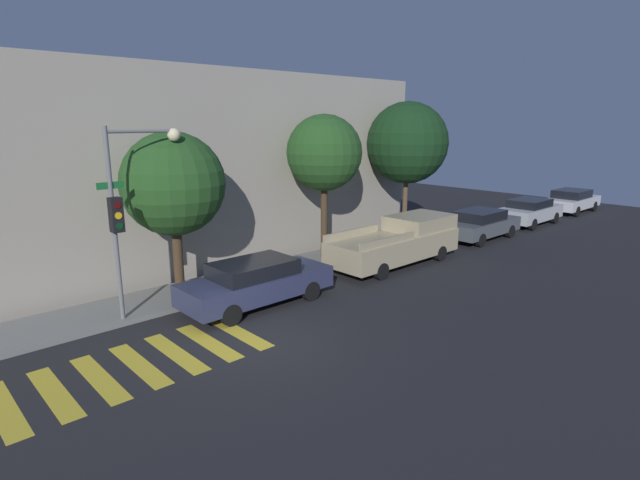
# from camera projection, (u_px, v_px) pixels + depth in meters

# --- Properties ---
(ground_plane) EXTENTS (60.00, 60.00, 0.00)m
(ground_plane) POSITION_uv_depth(u_px,v_px,m) (257.00, 342.00, 12.53)
(ground_plane) COLOR black
(sidewalk) EXTENTS (26.00, 2.18, 0.14)m
(sidewalk) POSITION_uv_depth(u_px,v_px,m) (176.00, 296.00, 15.59)
(sidewalk) COLOR slate
(sidewalk) RESTS_ON ground
(building_row) EXTENTS (26.00, 6.00, 7.24)m
(building_row) POSITION_uv_depth(u_px,v_px,m) (111.00, 172.00, 17.98)
(building_row) COLOR #A89E8E
(building_row) RESTS_ON ground
(crosswalk) EXTENTS (5.78, 2.60, 0.00)m
(crosswalk) POSITION_uv_depth(u_px,v_px,m) (139.00, 365.00, 11.33)
(crosswalk) COLOR gold
(crosswalk) RESTS_ON ground
(traffic_light_pole) EXTENTS (2.38, 0.56, 5.29)m
(traffic_light_pole) POSITION_uv_depth(u_px,v_px,m) (130.00, 197.00, 13.12)
(traffic_light_pole) COLOR slate
(traffic_light_pole) RESTS_ON ground
(sedan_near_corner) EXTENTS (4.66, 1.78, 1.39)m
(sedan_near_corner) POSITION_uv_depth(u_px,v_px,m) (256.00, 282.00, 14.86)
(sedan_near_corner) COLOR #2D3351
(sedan_near_corner) RESTS_ON ground
(pickup_truck) EXTENTS (5.77, 2.03, 1.74)m
(pickup_truck) POSITION_uv_depth(u_px,v_px,m) (399.00, 241.00, 19.28)
(pickup_truck) COLOR tan
(pickup_truck) RESTS_ON ground
(sedan_middle) EXTENTS (4.33, 1.84, 1.38)m
(sedan_middle) POSITION_uv_depth(u_px,v_px,m) (480.00, 224.00, 23.28)
(sedan_middle) COLOR #4C5156
(sedan_middle) RESTS_ON ground
(sedan_far_end) EXTENTS (4.23, 1.84, 1.38)m
(sedan_far_end) POSITION_uv_depth(u_px,v_px,m) (530.00, 211.00, 26.60)
(sedan_far_end) COLOR #B7BABF
(sedan_far_end) RESTS_ON ground
(sedan_tail_of_row) EXTENTS (4.33, 1.88, 1.37)m
(sedan_tail_of_row) POSITION_uv_depth(u_px,v_px,m) (572.00, 200.00, 30.29)
(sedan_tail_of_row) COLOR silver
(sedan_tail_of_row) RESTS_ON ground
(tree_near_corner) EXTENTS (3.13, 3.13, 5.13)m
(tree_near_corner) POSITION_uv_depth(u_px,v_px,m) (173.00, 184.00, 14.98)
(tree_near_corner) COLOR #42301E
(tree_near_corner) RESTS_ON ground
(tree_midblock) EXTENTS (2.89, 2.89, 5.68)m
(tree_midblock) POSITION_uv_depth(u_px,v_px,m) (324.00, 153.00, 18.93)
(tree_midblock) COLOR #42301E
(tree_midblock) RESTS_ON ground
(tree_far_end) EXTENTS (3.62, 3.62, 6.27)m
(tree_far_end) POSITION_uv_depth(u_px,v_px,m) (407.00, 143.00, 22.22)
(tree_far_end) COLOR brown
(tree_far_end) RESTS_ON ground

